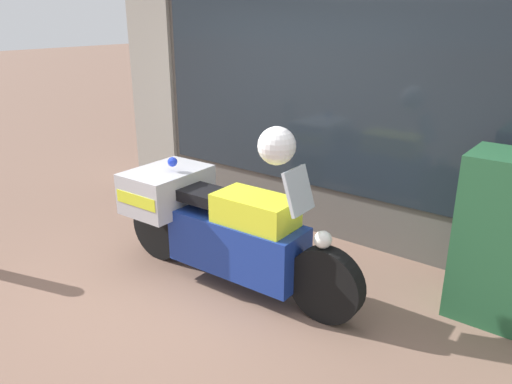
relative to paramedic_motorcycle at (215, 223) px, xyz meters
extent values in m
plane|color=#7A5B4C|center=(-0.01, -0.37, -0.55)|extent=(60.00, 60.00, 0.00)
cube|color=#56514C|center=(-0.01, 1.63, 1.35)|extent=(5.44, 0.40, 3.80)
cube|color=gray|center=(-2.36, 1.66, 1.35)|extent=(0.75, 0.55, 3.80)
cube|color=#1E262D|center=(0.33, 1.42, 1.40)|extent=(4.46, 0.02, 2.80)
cube|color=slate|center=(0.29, 1.64, -0.28)|extent=(4.24, 0.30, 0.55)
cube|color=silver|center=(0.29, 1.78, 0.60)|extent=(4.24, 0.02, 1.24)
cube|color=beige|center=(0.29, 1.64, 1.21)|extent=(4.24, 0.30, 0.02)
cube|color=navy|center=(-1.20, 1.64, 1.25)|extent=(0.18, 0.04, 0.06)
cube|color=#C68E19|center=(-0.21, 1.64, 1.25)|extent=(0.18, 0.04, 0.06)
cube|color=maroon|center=(0.78, 1.64, 1.25)|extent=(0.18, 0.04, 0.06)
cube|color=#B7B2A8|center=(1.77, 1.64, 1.25)|extent=(0.18, 0.04, 0.06)
cube|color=orange|center=(-1.19, 1.58, 0.13)|extent=(0.19, 0.03, 0.27)
cube|color=#2D8E42|center=(-0.20, 1.58, 0.13)|extent=(0.19, 0.04, 0.27)
cube|color=yellow|center=(0.78, 1.58, 0.13)|extent=(0.19, 0.02, 0.27)
cube|color=red|center=(1.76, 1.58, 0.13)|extent=(0.19, 0.03, 0.27)
cylinder|color=black|center=(1.12, 0.03, -0.24)|extent=(0.62, 0.16, 0.62)
cylinder|color=black|center=(-0.73, -0.02, -0.24)|extent=(0.62, 0.16, 0.62)
cube|color=navy|center=(0.24, 0.01, -0.14)|extent=(1.27, 0.46, 0.48)
cube|color=yellow|center=(0.44, 0.01, 0.21)|extent=(0.70, 0.40, 0.27)
cube|color=black|center=(-0.04, 0.00, 0.23)|extent=(0.74, 0.34, 0.10)
cube|color=#B7B7BC|center=(-0.59, -0.02, 0.19)|extent=(0.57, 0.78, 0.38)
cube|color=yellow|center=(-0.59, -0.02, 0.19)|extent=(0.51, 0.79, 0.11)
cube|color=#B2BCC6|center=(0.85, 0.02, 0.48)|extent=(0.14, 0.30, 0.34)
sphere|color=white|center=(1.08, 0.03, 0.13)|extent=(0.14, 0.14, 0.14)
sphere|color=blue|center=(-0.50, -0.01, 0.47)|extent=(0.09, 0.09, 0.09)
sphere|color=white|center=(0.64, 0.02, 0.80)|extent=(0.30, 0.30, 0.30)
camera|label=1|loc=(2.78, -3.00, 1.76)|focal=35.00mm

